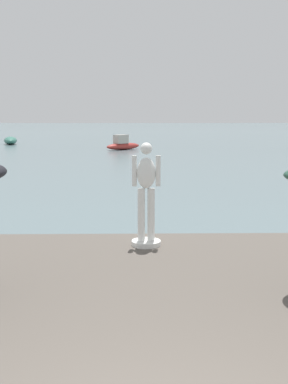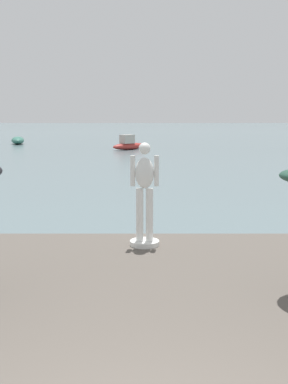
% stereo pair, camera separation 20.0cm
% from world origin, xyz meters
% --- Properties ---
extents(ground_plane, '(400.00, 400.00, 0.00)m').
position_xyz_m(ground_plane, '(0.00, 40.00, 0.00)').
color(ground_plane, slate).
extents(pier, '(6.70, 10.40, 0.40)m').
position_xyz_m(pier, '(0.00, 2.20, 0.20)').
color(pier, '#564F47').
rests_on(pier, ground).
extents(statue_white_figure, '(0.61, 0.61, 2.12)m').
position_xyz_m(statue_white_figure, '(0.05, 6.47, 1.40)').
color(statue_white_figure, white).
rests_on(statue_white_figure, pier).
extents(boat_near, '(2.47, 4.46, 0.85)m').
position_xyz_m(boat_near, '(-14.32, 48.78, 0.42)').
color(boat_near, '#336B5B').
rests_on(boat_near, ground).
extents(boat_mid, '(3.62, 3.46, 1.41)m').
position_xyz_m(boat_mid, '(-1.38, 39.82, 0.48)').
color(boat_mid, '#9E2D28').
rests_on(boat_mid, ground).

